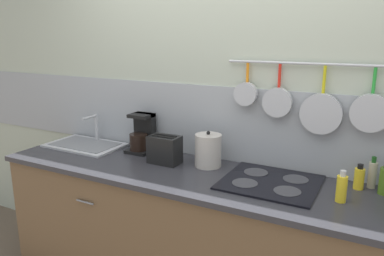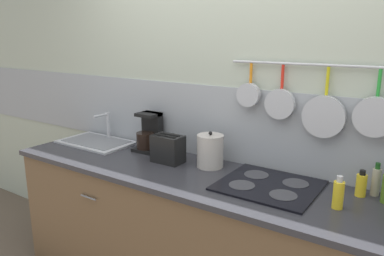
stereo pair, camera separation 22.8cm
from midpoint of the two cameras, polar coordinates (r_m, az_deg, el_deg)
wall_back at (r=2.53m, az=9.55°, el=2.44°), size 7.20×0.14×2.60m
cabinet_base at (r=2.53m, az=4.98°, el=-17.76°), size 2.88×0.64×0.90m
countertop at (r=2.32m, az=5.22°, el=-7.87°), size 2.92×0.67×0.03m
sink_basin at (r=3.07m, az=-12.28°, el=-1.96°), size 0.58×0.37×0.23m
coffee_maker at (r=2.80m, az=-4.24°, el=-1.06°), size 0.18×0.19×0.28m
toaster at (r=2.53m, az=-1.12°, el=-3.22°), size 0.23×0.14×0.19m
kettle at (r=2.45m, az=5.46°, el=-3.53°), size 0.17×0.17×0.24m
cooktop at (r=2.23m, az=14.55°, el=-8.50°), size 0.55×0.50×0.01m
bottle_dish_soap at (r=2.06m, az=24.44°, el=-9.23°), size 0.05×0.05×0.17m
bottle_olive_oil at (r=2.27m, az=27.08°, el=-7.74°), size 0.06×0.06×0.15m
bottle_vinegar at (r=2.31m, az=28.85°, el=-7.15°), size 0.05×0.05×0.18m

